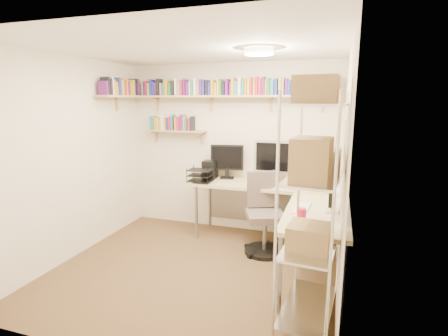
% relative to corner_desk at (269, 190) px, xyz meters
% --- Properties ---
extents(ground, '(3.20, 3.20, 0.00)m').
position_rel_corner_desk_xyz_m(ground, '(-0.70, -0.94, -0.80)').
color(ground, '#4F3922').
rests_on(ground, ground).
extents(room_shell, '(3.24, 3.04, 2.52)m').
position_rel_corner_desk_xyz_m(room_shell, '(-0.70, -0.94, 0.74)').
color(room_shell, beige).
rests_on(room_shell, ground).
extents(wall_shelves, '(3.12, 1.09, 0.80)m').
position_rel_corner_desk_xyz_m(wall_shelves, '(-1.10, 0.35, 1.23)').
color(wall_shelves, tan).
rests_on(wall_shelves, ground).
extents(corner_desk, '(2.17, 2.12, 1.41)m').
position_rel_corner_desk_xyz_m(corner_desk, '(0.00, 0.00, 0.00)').
color(corner_desk, beige).
rests_on(corner_desk, ground).
extents(office_chair, '(0.60, 0.61, 1.05)m').
position_rel_corner_desk_xyz_m(office_chair, '(-0.02, -0.15, -0.36)').
color(office_chair, black).
rests_on(office_chair, ground).
extents(wire_rack, '(0.51, 0.92, 2.15)m').
position_rel_corner_desk_xyz_m(wire_rack, '(0.65, -1.58, 0.55)').
color(wire_rack, silver).
rests_on(wire_rack, ground).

